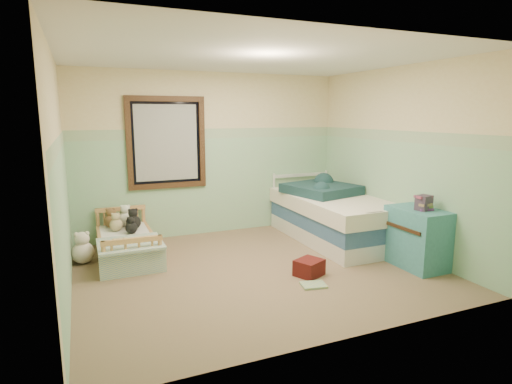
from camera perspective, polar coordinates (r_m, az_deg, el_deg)
name	(u,v)px	position (r m, az deg, el deg)	size (l,w,h in m)	color
floor	(256,270)	(5.24, 0.06, -10.48)	(4.20, 3.60, 0.02)	brown
ceiling	(256,56)	(4.93, 0.07, 18.01)	(4.20, 3.60, 0.02)	silver
wall_back	(212,154)	(6.62, -6.05, 5.10)	(4.20, 0.04, 2.50)	#D5BF89
wall_front	(346,194)	(3.37, 12.09, -0.25)	(4.20, 0.04, 2.50)	#D5BF89
wall_left	(60,178)	(4.55, -25.10, 1.74)	(0.04, 3.60, 2.50)	#D5BF89
wall_right	(398,160)	(6.06, 18.72, 4.11)	(0.04, 3.60, 2.50)	#D5BF89
wainscot_mint	(212,186)	(6.67, -5.93, 0.80)	(4.20, 0.01, 1.50)	#92B796
border_strip	(211,133)	(6.58, -6.06, 7.90)	(4.20, 0.01, 0.15)	#488159
window_frame	(167,143)	(6.39, -12.03, 6.54)	(1.16, 0.06, 1.36)	black
window_blinds	(167,143)	(6.40, -12.04, 6.55)	(0.92, 0.01, 1.12)	#B4B4AC
toddler_bed_frame	(127,251)	(5.85, -17.07, -7.64)	(0.70, 1.39, 0.18)	#AC6F42
toddler_mattress	(127,240)	(5.81, -17.15, -6.24)	(0.64, 1.33, 0.12)	white
patchwork_quilt	(130,244)	(5.37, -16.70, -6.74)	(0.76, 0.70, 0.03)	#6692BA
plush_bed_brown	(111,221)	(6.24, -19.07, -3.73)	(0.19, 0.19, 0.19)	brown
plush_bed_white	(126,219)	(6.25, -17.25, -3.51)	(0.21, 0.21, 0.21)	silver
plush_bed_tan	(116,225)	(6.03, -18.45, -4.26)	(0.17, 0.17, 0.17)	tan
plush_bed_dark	(134,222)	(6.05, -16.28, -3.96)	(0.20, 0.20, 0.20)	black
plush_floor_cream	(83,253)	(5.81, -22.42, -7.61)	(0.28, 0.28, 0.28)	beige
plush_floor_tan	(121,258)	(5.45, -17.90, -8.55)	(0.27, 0.27, 0.27)	tan
twin_bed_frame	(333,232)	(6.48, 10.44, -5.41)	(1.07, 2.14, 0.22)	white
twin_boxspring	(334,218)	(6.42, 10.50, -3.52)	(1.07, 2.14, 0.22)	navy
twin_mattress	(334,204)	(6.37, 10.57, -1.60)	(1.11, 2.18, 0.22)	silver
teal_blanket	(321,189)	(6.56, 8.82, 0.40)	(0.91, 0.96, 0.14)	#18363C
dresser	(417,238)	(5.57, 20.99, -5.83)	(0.46, 0.73, 0.73)	teal
book_stack	(424,203)	(5.42, 21.81, -1.37)	(0.18, 0.14, 0.18)	#4B2B2B
red_pillow	(309,268)	(5.04, 7.22, -10.13)	(0.30, 0.27, 0.19)	maroon
floor_book	(314,285)	(4.78, 7.81, -12.39)	(0.27, 0.21, 0.02)	yellow
extra_plush_0	(131,228)	(5.85, -16.54, -4.69)	(0.16, 0.16, 0.16)	black
extra_plush_1	(128,220)	(6.28, -17.03, -3.66)	(0.16, 0.16, 0.16)	beige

